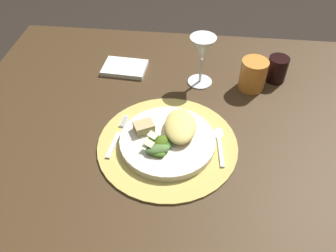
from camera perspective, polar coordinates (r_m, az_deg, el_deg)
dining_table at (r=1.02m, az=3.72°, el=-6.29°), size 1.34×1.04×0.75m
placemat at (r=0.89m, az=-0.35°, el=-3.03°), size 0.36×0.36×0.01m
dinner_plate at (r=0.88m, az=-0.35°, el=-2.48°), size 0.25×0.25×0.02m
pasta_serving at (r=0.88m, az=1.76°, el=0.02°), size 0.09×0.13×0.03m
salad_greens at (r=0.85m, az=-1.89°, el=-3.25°), size 0.08×0.08×0.03m
bread_piece at (r=0.89m, az=-4.29°, el=-0.16°), size 0.06×0.06×0.02m
fork at (r=0.91m, az=-8.80°, el=-1.93°), size 0.03×0.16×0.00m
spoon at (r=0.90m, az=8.24°, el=-2.25°), size 0.03×0.13×0.01m
napkin at (r=1.15m, az=-7.40°, el=9.58°), size 0.14×0.11×0.01m
wine_glass at (r=1.03m, az=5.47°, el=12.39°), size 0.08×0.08×0.16m
amber_tumbler at (r=1.07m, az=13.71°, el=8.29°), size 0.08×0.08×0.09m
dark_tumbler at (r=1.13m, az=17.44°, el=9.03°), size 0.06×0.06×0.08m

